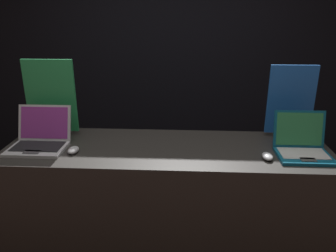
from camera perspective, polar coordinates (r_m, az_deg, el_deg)
The scene contains 8 objects.
wall_back at distance 3.73m, azimuth 1.35°, elevation 14.71°, with size 8.00×0.05×2.80m.
display_counter at distance 2.38m, azimuth -0.22°, elevation -13.29°, with size 2.15×0.66×0.86m.
laptop_front at distance 2.32m, azimuth -21.39°, elevation -2.02°, with size 0.36×0.33×0.25m.
mouse_front at distance 2.18m, azimuth -16.16°, elevation -4.04°, with size 0.07×0.10×0.03m.
promo_stand_front at distance 2.47m, azimuth -19.71°, elevation 4.43°, with size 0.36×0.07×0.54m.
laptop_back at distance 2.22m, azimuth 22.30°, elevation -3.12°, with size 0.32×0.30×0.25m.
mouse_back at distance 2.09m, azimuth 16.92°, elevation -5.07°, with size 0.06×0.11×0.03m.
promo_stand_back at distance 2.45m, azimuth 20.56°, elevation 3.78°, with size 0.32×0.07×0.51m.
Camera 1 is at (0.12, -1.66, 1.73)m, focal length 35.00 mm.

